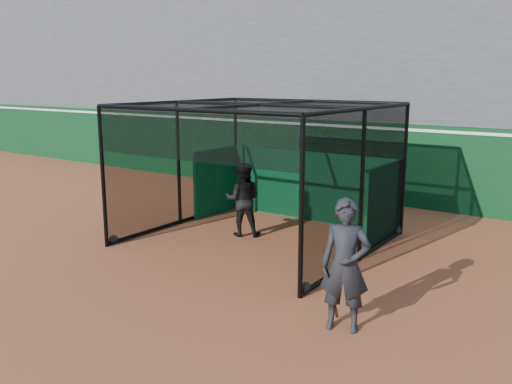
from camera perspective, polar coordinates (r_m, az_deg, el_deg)
The scene contains 6 objects.
ground at distance 11.42m, azimuth -9.97°, elevation -8.00°, with size 120.00×120.00×0.00m, color #964C2B.
outfield_wall at distance 17.95m, azimuth 9.44°, elevation 3.52°, with size 50.00×0.50×2.50m.
grandstand at distance 21.24m, azimuth 14.32°, elevation 13.22°, with size 50.00×7.85×8.95m.
batting_cage at distance 12.85m, azimuth 0.42°, elevation 1.89°, with size 5.32×5.08×3.25m.
batter at distance 13.38m, azimuth -1.37°, elevation -0.79°, with size 0.89×0.69×1.83m, color black.
on_deck_player at distance 8.48m, azimuth 9.37°, elevation -7.63°, with size 0.88×0.71×2.09m.
Camera 1 is at (7.69, -7.51, 3.85)m, focal length 38.00 mm.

